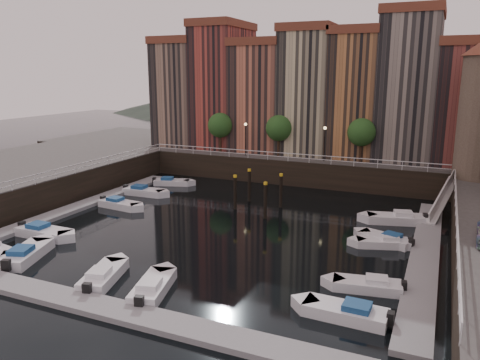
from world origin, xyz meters
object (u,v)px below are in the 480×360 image
at_px(mooring_pilings, 257,193).
at_px(gangway, 443,197).
at_px(boat_left_2, 119,204).
at_px(boat_left_1, 43,232).

bearing_deg(mooring_pilings, gangway, 14.69).
xyz_separation_m(gangway, mooring_pilings, (-16.85, -4.42, -0.27)).
bearing_deg(mooring_pilings, boat_left_2, -157.77).
distance_m(mooring_pilings, boat_left_2, 13.96).
bearing_deg(mooring_pilings, boat_left_1, -131.87).
height_order(mooring_pilings, boat_left_1, mooring_pilings).
xyz_separation_m(mooring_pilings, boat_left_2, (-12.86, -5.26, -1.28)).
height_order(gangway, mooring_pilings, gangway).
bearing_deg(gangway, boat_left_2, -161.96).
xyz_separation_m(gangway, boat_left_1, (-30.06, -19.16, -1.52)).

